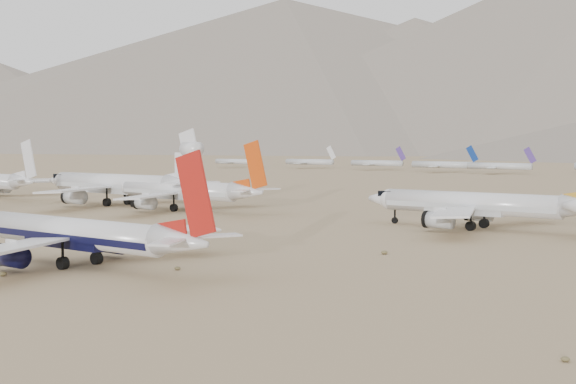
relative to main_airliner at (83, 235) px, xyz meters
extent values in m
plane|color=#866D4E|center=(-12.71, 4.39, -4.35)|extent=(7000.00, 7000.00, 0.00)
cylinder|color=white|center=(-2.02, 0.00, 0.19)|extent=(33.39, 3.95, 3.95)
cube|color=black|center=(-2.02, 0.00, -0.30)|extent=(32.72, 4.01, 0.89)
sphere|color=white|center=(-18.72, 0.00, 0.19)|extent=(3.95, 3.95, 3.95)
cube|color=black|center=(-19.31, 0.00, 1.28)|extent=(2.76, 2.57, 0.99)
cone|color=white|center=(18.62, 0.00, 0.49)|extent=(8.35, 3.95, 3.95)
cube|color=white|center=(0.56, -11.71, -0.50)|extent=(12.90, 20.32, 0.62)
cube|color=white|center=(20.24, -3.84, 0.98)|extent=(5.30, 6.93, 0.24)
cylinder|color=black|center=(-3.88, -8.21, -2.28)|extent=(4.64, 2.84, 2.84)
cube|color=white|center=(0.56, 11.71, -0.50)|extent=(12.90, 20.32, 0.62)
cube|color=white|center=(20.24, 3.84, 0.98)|extent=(5.30, 6.93, 0.24)
cylinder|color=black|center=(-3.88, 8.21, -2.28)|extent=(4.64, 2.84, 2.84)
cube|color=#B01812|center=(20.93, 0.00, 6.25)|extent=(6.33, 0.32, 10.43)
cylinder|color=black|center=(-17.73, 0.00, -3.75)|extent=(1.18, 0.49, 1.18)
cylinder|color=black|center=(-0.63, -2.76, -3.52)|extent=(1.66, 0.99, 1.66)
cylinder|color=black|center=(-0.63, 2.76, -3.52)|extent=(1.66, 0.99, 1.66)
cylinder|color=white|center=(20.24, 75.89, 0.62)|extent=(35.50, 4.31, 4.31)
cube|color=silver|center=(20.24, 75.89, 0.08)|extent=(34.79, 4.38, 0.97)
sphere|color=white|center=(2.49, 75.89, 0.62)|extent=(4.31, 4.31, 4.31)
cube|color=black|center=(1.84, 75.89, 1.80)|extent=(3.02, 2.80, 1.08)
cube|color=white|center=(22.98, 63.38, -0.14)|extent=(13.71, 21.61, 0.67)
cylinder|color=silver|center=(18.27, 67.11, -2.08)|extent=(4.93, 3.11, 3.11)
cube|color=white|center=(22.98, 88.40, -0.14)|extent=(13.71, 21.61, 0.67)
cylinder|color=silver|center=(18.27, 84.68, -2.08)|extent=(4.93, 3.11, 3.11)
cylinder|color=black|center=(3.57, 75.89, -3.70)|extent=(1.29, 0.54, 1.29)
cylinder|color=black|center=(21.72, 72.87, -3.44)|extent=(1.81, 1.08, 1.81)
cylinder|color=black|center=(21.72, 78.91, -3.44)|extent=(1.81, 1.08, 1.81)
cylinder|color=white|center=(-54.58, 71.28, 0.69)|extent=(35.84, 4.38, 4.38)
cube|color=silver|center=(-54.58, 71.28, 0.14)|extent=(35.12, 4.45, 0.99)
sphere|color=white|center=(-72.50, 71.28, 0.69)|extent=(4.38, 4.38, 4.38)
cube|color=black|center=(-73.15, 71.28, 1.90)|extent=(3.07, 2.85, 1.10)
cone|color=white|center=(-32.43, 71.28, 1.02)|extent=(8.96, 4.38, 4.38)
cube|color=white|center=(-51.81, 58.64, -0.07)|extent=(13.84, 21.81, 0.68)
cube|color=white|center=(-30.69, 67.14, 1.57)|extent=(5.69, 7.44, 0.26)
cylinder|color=silver|center=(-56.57, 62.40, -2.05)|extent=(4.98, 3.15, 3.15)
cube|color=white|center=(-51.81, 83.92, -0.07)|extent=(13.84, 21.81, 0.68)
cube|color=white|center=(-30.69, 75.42, 1.57)|extent=(5.69, 7.44, 0.26)
cylinder|color=silver|center=(-56.57, 80.16, -2.05)|extent=(4.98, 3.15, 3.15)
cube|color=#D6440C|center=(-29.94, 71.28, 7.23)|extent=(6.79, 0.35, 11.19)
cylinder|color=black|center=(-71.40, 71.28, -3.69)|extent=(1.31, 0.55, 1.31)
cylinder|color=black|center=(-53.09, 68.21, -3.43)|extent=(1.84, 1.10, 1.84)
cylinder|color=black|center=(-53.09, 74.35, -3.43)|extent=(1.84, 1.10, 1.84)
cylinder|color=white|center=(-80.06, 72.13, 1.46)|extent=(42.19, 5.05, 5.05)
cube|color=silver|center=(-80.06, 72.13, 0.83)|extent=(41.34, 5.13, 1.14)
sphere|color=white|center=(-101.15, 72.13, 1.46)|extent=(5.05, 5.05, 5.05)
cube|color=black|center=(-101.91, 72.13, 2.85)|extent=(3.54, 3.28, 1.26)
cone|color=white|center=(-53.98, 72.13, 1.84)|extent=(10.55, 5.05, 5.05)
cube|color=white|center=(-76.80, 57.30, 0.58)|extent=(16.29, 25.67, 0.79)
cube|color=white|center=(-51.93, 67.27, 2.47)|extent=(6.70, 8.76, 0.30)
cylinder|color=silver|center=(-82.40, 61.73, -1.70)|extent=(5.86, 3.64, 3.64)
cube|color=white|center=(-76.80, 86.96, 0.58)|extent=(16.29, 25.67, 0.79)
cube|color=white|center=(-51.93, 76.99, 2.47)|extent=(6.70, 8.76, 0.30)
cylinder|color=silver|center=(-82.40, 82.53, -1.70)|extent=(5.86, 3.64, 3.64)
cube|color=white|center=(-51.05, 72.13, 9.13)|extent=(8.00, 0.40, 13.17)
cylinder|color=white|center=(-50.76, 72.13, 10.76)|extent=(5.27, 3.27, 3.27)
cylinder|color=black|center=(-99.89, 72.13, -3.59)|extent=(1.52, 0.63, 1.52)
cylinder|color=black|center=(-78.30, 68.59, -3.28)|extent=(2.12, 1.26, 2.12)
cylinder|color=black|center=(-78.30, 75.67, -3.28)|extent=(2.12, 1.26, 2.12)
cone|color=white|center=(-113.24, 67.41, 1.16)|extent=(9.14, 4.49, 4.49)
cube|color=white|center=(-111.47, 63.18, 1.72)|extent=(5.81, 7.59, 0.27)
cube|color=white|center=(-133.03, 80.33, 0.04)|extent=(14.13, 22.26, 0.69)
cube|color=white|center=(-111.47, 71.64, 1.72)|extent=(5.81, 7.59, 0.27)
cylinder|color=silver|center=(-137.88, 76.49, -1.99)|extent=(5.08, 3.24, 3.24)
cube|color=white|center=(-110.70, 67.41, 7.50)|extent=(6.93, 0.36, 11.42)
cylinder|color=silver|center=(-265.78, 330.97, -0.28)|extent=(33.70, 3.33, 3.33)
cube|color=#4D328B|center=(-249.92, 330.97, 5.35)|extent=(6.71, 0.33, 8.45)
cube|color=silver|center=(-265.78, 322.25, -0.78)|extent=(8.88, 15.52, 0.33)
cube|color=silver|center=(-265.78, 339.69, -0.78)|extent=(8.88, 15.52, 0.33)
cylinder|color=silver|center=(-217.26, 347.47, -0.16)|extent=(36.11, 3.57, 3.57)
cube|color=white|center=(-200.27, 347.47, 5.87)|extent=(7.19, 0.36, 9.06)
cube|color=silver|center=(-217.26, 338.12, -0.70)|extent=(9.51, 16.62, 0.36)
cube|color=silver|center=(-217.26, 356.82, -0.70)|extent=(9.51, 16.62, 0.36)
cylinder|color=silver|center=(-168.03, 349.30, -0.20)|extent=(35.23, 3.48, 3.48)
cube|color=#4D328B|center=(-151.45, 349.30, 5.68)|extent=(7.02, 0.35, 8.84)
cube|color=silver|center=(-168.03, 340.19, -0.73)|extent=(9.28, 16.22, 0.35)
cube|color=silver|center=(-168.03, 358.42, -0.73)|extent=(9.28, 16.22, 0.35)
cylinder|color=silver|center=(-118.83, 339.16, -0.10)|extent=(37.38, 3.69, 3.69)
cube|color=navy|center=(-101.24, 339.16, 6.15)|extent=(7.44, 0.37, 9.38)
cube|color=silver|center=(-118.83, 329.49, -0.65)|extent=(9.85, 17.21, 0.37)
cube|color=silver|center=(-118.83, 348.84, -0.65)|extent=(9.85, 17.21, 0.37)
cylinder|color=silver|center=(-84.85, 337.19, -0.20)|extent=(35.32, 3.49, 3.49)
cube|color=#4D328B|center=(-68.22, 337.19, 5.70)|extent=(7.03, 0.35, 8.86)
cube|color=silver|center=(-84.85, 328.04, -0.72)|extent=(9.31, 16.26, 0.35)
cube|color=silver|center=(-84.85, 346.33, -0.72)|extent=(9.31, 16.26, 0.35)
cone|color=slate|center=(-1912.71, 1524.39, 125.65)|extent=(1456.00, 1456.00, 260.00)
cone|color=slate|center=(-1312.71, 1724.39, 205.65)|extent=(3024.00, 3024.00, 420.00)
cone|color=slate|center=(-812.71, 1564.39, 145.65)|extent=(1800.00, 1800.00, 300.00)
cone|color=slate|center=(-1512.71, 1104.39, 55.65)|extent=(1080.00, 1080.00, 120.00)
cone|color=slate|center=(-712.71, 1104.39, 43.15)|extent=(855.00, 855.00, 95.00)
ellipsoid|color=brown|center=(-43.11, 18.79, -4.05)|extent=(0.98, 0.98, 0.54)
ellipsoid|color=brown|center=(11.69, 5.99, -4.09)|extent=(0.84, 0.84, 0.46)
ellipsoid|color=brown|center=(25.39, 35.29, -4.05)|extent=(0.98, 0.98, 0.54)
ellipsoid|color=brown|center=(66.49, -6.81, -4.14)|extent=(0.70, 0.70, 0.39)
ellipsoid|color=brown|center=(-2.10, -10.65, -4.04)|extent=(1.00, 1.00, 0.55)
camera|label=1|loc=(86.49, -67.02, 12.28)|focal=50.00mm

